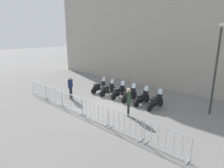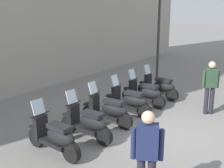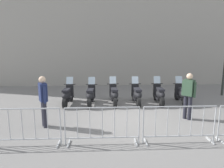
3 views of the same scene
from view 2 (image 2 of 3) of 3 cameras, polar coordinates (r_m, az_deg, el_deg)
ground_plane at (r=8.12m, az=12.33°, el=-9.67°), size 120.00×120.00×0.00m
motorcycle_0 at (r=6.83m, az=-11.32°, el=-10.27°), size 0.71×1.71×1.24m
motorcycle_1 at (r=7.48m, az=-4.87°, el=-7.74°), size 0.70×1.71×1.24m
motorcycle_2 at (r=8.34m, az=-0.64°, el=-5.28°), size 0.60×1.72×1.24m
motorcycle_3 at (r=9.15m, az=3.49°, el=-3.45°), size 0.64×1.72×1.24m
motorcycle_4 at (r=10.04m, az=6.64°, el=-1.86°), size 0.68×1.71×1.24m
motorcycle_5 at (r=10.95m, az=9.46°, el=-0.56°), size 0.71×1.71×1.24m
street_lamp at (r=13.86m, az=9.46°, el=14.28°), size 0.36×0.36×5.31m
officer_near_row_end at (r=9.59m, az=19.05°, el=-0.12°), size 0.37×0.49×1.73m
officer_mid_plaza at (r=4.93m, az=6.99°, el=-13.58°), size 0.32×0.53×1.73m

